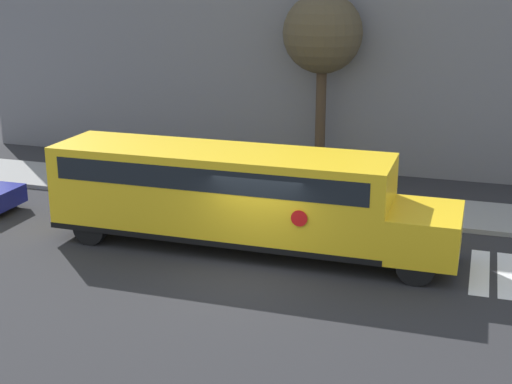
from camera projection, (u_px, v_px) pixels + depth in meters
The scene contains 5 objects.
ground_plane at pixel (251, 274), 18.97m from camera, with size 60.00×60.00×0.00m, color #28282B.
sidewalk_strip at pixel (309, 201), 24.86m from camera, with size 44.00×3.00×0.15m.
building_backdrop at pixel (350, 39), 29.32m from camera, with size 32.00×4.00×10.20m.
school_bus at pixel (233, 192), 20.36m from camera, with size 11.65×2.57×2.87m.
tree_near_sidewalk at pixel (323, 35), 26.77m from camera, with size 3.02×3.02×7.05m.
Camera 1 is at (5.49, -16.63, 7.60)m, focal length 50.00 mm.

